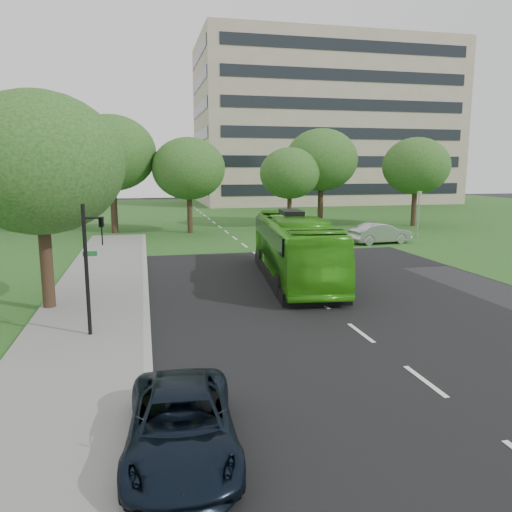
% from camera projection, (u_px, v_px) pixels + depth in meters
% --- Properties ---
extents(ground, '(160.00, 160.00, 0.00)m').
position_uv_depth(ground, '(338.00, 316.00, 18.88)').
color(ground, black).
rests_on(ground, ground).
extents(street_surfaces, '(120.00, 120.00, 0.15)m').
position_uv_depth(street_surfaces, '(228.00, 237.00, 40.65)').
color(street_surfaces, black).
rests_on(street_surfaces, ground).
extents(office_building, '(40.10, 20.10, 25.00)m').
position_uv_depth(office_building, '(323.00, 125.00, 81.00)').
color(office_building, tan).
rests_on(office_building, ground).
extents(tree_park_a, '(7.53, 7.53, 10.01)m').
position_uv_depth(tree_park_a, '(111.00, 153.00, 42.15)').
color(tree_park_a, black).
rests_on(tree_park_a, ground).
extents(tree_park_b, '(6.22, 6.22, 8.15)m').
position_uv_depth(tree_park_b, '(189.00, 169.00, 42.37)').
color(tree_park_b, black).
rests_on(tree_park_b, ground).
extents(tree_park_c, '(5.62, 5.62, 7.47)m').
position_uv_depth(tree_park_c, '(290.00, 173.00, 46.55)').
color(tree_park_c, black).
rests_on(tree_park_c, ground).
extents(tree_park_d, '(7.08, 7.08, 9.36)m').
position_uv_depth(tree_park_d, '(321.00, 160.00, 48.69)').
color(tree_park_d, black).
rests_on(tree_park_d, ground).
extents(tree_park_e, '(6.33, 6.33, 8.44)m').
position_uv_depth(tree_park_e, '(416.00, 166.00, 47.49)').
color(tree_park_e, black).
rests_on(tree_park_e, ground).
extents(tree_park_f, '(7.33, 7.33, 9.78)m').
position_uv_depth(tree_park_f, '(18.00, 155.00, 43.21)').
color(tree_park_f, black).
rests_on(tree_park_f, ground).
extents(tree_side_near, '(6.33, 6.33, 8.41)m').
position_uv_depth(tree_side_near, '(39.00, 164.00, 18.75)').
color(tree_side_near, black).
rests_on(tree_side_near, ground).
extents(bus, '(3.93, 11.65, 3.18)m').
position_uv_depth(bus, '(295.00, 248.00, 24.90)').
color(bus, '#37A015').
rests_on(bus, ground).
extents(sedan, '(4.85, 2.22, 1.54)m').
position_uv_depth(sedan, '(380.00, 233.00, 37.06)').
color(sedan, '#A2A3A7').
rests_on(sedan, ground).
extents(suv, '(2.38, 4.66, 1.26)m').
position_uv_depth(suv, '(181.00, 424.00, 9.68)').
color(suv, black).
rests_on(suv, ground).
extents(traffic_light, '(0.71, 0.21, 4.42)m').
position_uv_depth(traffic_light, '(90.00, 261.00, 16.03)').
color(traffic_light, black).
rests_on(traffic_light, ground).
extents(camera_pole, '(0.35, 0.31, 3.74)m').
position_uv_depth(camera_pole, '(419.00, 208.00, 40.07)').
color(camera_pole, gray).
rests_on(camera_pole, ground).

